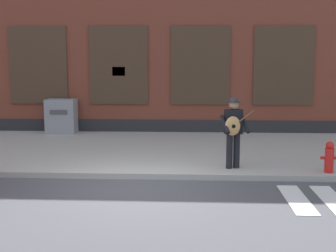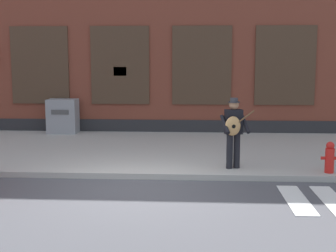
% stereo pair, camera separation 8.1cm
% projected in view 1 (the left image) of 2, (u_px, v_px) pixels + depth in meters
% --- Properties ---
extents(ground_plane, '(160.00, 160.00, 0.00)m').
position_uv_depth(ground_plane, '(137.00, 190.00, 9.52)').
color(ground_plane, '#4C4C51').
extents(sidewalk, '(28.00, 5.93, 0.13)m').
position_uv_depth(sidewalk, '(152.00, 150.00, 13.22)').
color(sidewalk, '#ADAAA3').
rests_on(sidewalk, ground).
extents(building_backdrop, '(28.00, 4.06, 9.47)m').
position_uv_depth(building_backdrop, '(163.00, 2.00, 17.45)').
color(building_backdrop, brown).
rests_on(building_backdrop, ground).
extents(busker, '(0.77, 0.64, 1.63)m').
position_uv_depth(busker, '(233.00, 129.00, 10.66)').
color(busker, black).
rests_on(busker, sidewalk).
extents(utility_box, '(0.98, 0.67, 1.15)m').
position_uv_depth(utility_box, '(61.00, 116.00, 15.78)').
color(utility_box, gray).
rests_on(utility_box, sidewalk).
extents(fire_hydrant, '(0.38, 0.20, 0.70)m').
position_uv_depth(fire_hydrant, '(329.00, 157.00, 10.37)').
color(fire_hydrant, red).
rests_on(fire_hydrant, sidewalk).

